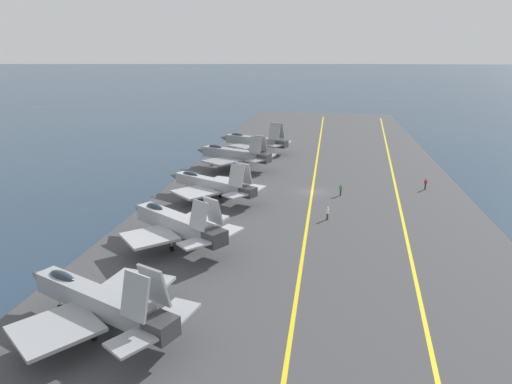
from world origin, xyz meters
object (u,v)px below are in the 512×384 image
object	(u,v)px
parked_jet_fourth	(233,154)
parked_jet_fifth	(253,141)
parked_jet_third	(211,184)
parked_jet_second	(175,223)
crew_white_vest	(328,212)
crew_red_vest	(426,183)
crew_green_vest	(341,189)
parked_jet_nearest	(96,300)

from	to	relation	value
parked_jet_fourth	parked_jet_fifth	world-z (taller)	parked_jet_fifth
parked_jet_third	parked_jet_fourth	size ratio (longest dim) A/B	1.01
parked_jet_second	crew_white_vest	world-z (taller)	parked_jet_second
crew_red_vest	parked_jet_third	bearing A→B (deg)	107.63
parked_jet_fifth	crew_green_vest	bearing A→B (deg)	-148.22
parked_jet_nearest	parked_jet_fifth	bearing A→B (deg)	-0.65
parked_jet_third	crew_red_vest	bearing A→B (deg)	-72.37
parked_jet_third	crew_green_vest	world-z (taller)	parked_jet_third
parked_jet_fourth	parked_jet_second	bearing A→B (deg)	-178.11
parked_jet_nearest	parked_jet_third	bearing A→B (deg)	-0.41
parked_jet_second	crew_red_vest	size ratio (longest dim) A/B	8.21
parked_jet_second	crew_white_vest	size ratio (longest dim) A/B	8.53
parked_jet_nearest	crew_green_vest	world-z (taller)	parked_jet_nearest
crew_white_vest	crew_red_vest	bearing A→B (deg)	-42.87
parked_jet_third	parked_jet_second	bearing A→B (deg)	-178.62
parked_jet_fourth	parked_jet_fifth	size ratio (longest dim) A/B	0.96
parked_jet_second	crew_white_vest	xyz separation A→B (m)	(11.02, -16.37, -1.73)
parked_jet_nearest	parked_jet_third	world-z (taller)	parked_jet_nearest
parked_jet_third	parked_jet_fifth	bearing A→B (deg)	-0.88
parked_jet_fourth	crew_white_vest	xyz separation A→B (m)	(-24.69, -17.55, -1.75)
parked_jet_third	parked_jet_fifth	xyz separation A→B (m)	(33.94, -0.52, 0.16)
parked_jet_nearest	parked_jet_fifth	distance (m)	67.34
parked_jet_fourth	parked_jet_fifth	distance (m)	15.32
parked_jet_fourth	crew_red_vest	xyz separation A→B (m)	(-8.59, -32.49, -1.71)
crew_green_vest	parked_jet_second	bearing A→B (deg)	140.11
parked_jet_nearest	parked_jet_second	distance (m)	16.37
parked_jet_nearest	parked_jet_second	xyz separation A→B (m)	(16.36, -0.65, 0.16)
parked_jet_fourth	crew_red_vest	bearing A→B (deg)	-104.81
crew_green_vest	crew_white_vest	distance (m)	10.91
parked_jet_fourth	crew_green_vest	distance (m)	23.93
parked_jet_nearest	crew_green_vest	xyz separation A→B (m)	(38.13, -18.85, -1.54)
parked_jet_second	crew_red_vest	distance (m)	41.46
parked_jet_fifth	crew_white_vest	size ratio (longest dim) A/B	9.63
parked_jet_nearest	crew_white_vest	distance (m)	32.27
parked_jet_nearest	crew_red_vest	xyz separation A→B (m)	(43.47, -31.96, -1.53)
parked_jet_fourth	crew_red_vest	distance (m)	33.65
parked_jet_fifth	crew_green_vest	distance (m)	34.38
parked_jet_third	crew_green_vest	distance (m)	19.25
parked_jet_nearest	parked_jet_fifth	world-z (taller)	parked_jet_fifth
parked_jet_second	parked_jet_third	xyz separation A→B (m)	(17.04, 0.41, -0.38)
crew_white_vest	crew_green_vest	bearing A→B (deg)	-9.68
parked_jet_second	crew_green_vest	world-z (taller)	parked_jet_second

